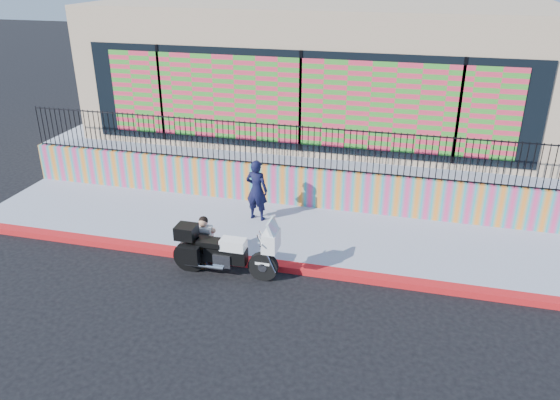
% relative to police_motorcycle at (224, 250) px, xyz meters
% --- Properties ---
extents(ground, '(90.00, 90.00, 0.00)m').
position_rel_police_motorcycle_xyz_m(ground, '(0.66, 0.52, -0.62)').
color(ground, black).
rests_on(ground, ground).
extents(red_curb, '(16.00, 0.30, 0.15)m').
position_rel_police_motorcycle_xyz_m(red_curb, '(0.66, 0.52, -0.54)').
color(red_curb, red).
rests_on(red_curb, ground).
extents(sidewalk, '(16.00, 3.00, 0.15)m').
position_rel_police_motorcycle_xyz_m(sidewalk, '(0.66, 2.17, -0.54)').
color(sidewalk, '#8E93AA').
rests_on(sidewalk, ground).
extents(mural_wall, '(16.00, 0.20, 1.10)m').
position_rel_police_motorcycle_xyz_m(mural_wall, '(0.66, 3.77, 0.08)').
color(mural_wall, '#E33B78').
rests_on(mural_wall, sidewalk).
extents(metal_fence, '(15.80, 0.04, 1.20)m').
position_rel_police_motorcycle_xyz_m(metal_fence, '(0.66, 3.77, 1.23)').
color(metal_fence, black).
rests_on(metal_fence, mural_wall).
extents(elevated_platform, '(16.00, 10.00, 1.25)m').
position_rel_police_motorcycle_xyz_m(elevated_platform, '(0.66, 8.87, 0.01)').
color(elevated_platform, '#8E93AA').
rests_on(elevated_platform, ground).
extents(storefront_building, '(14.00, 8.06, 4.00)m').
position_rel_police_motorcycle_xyz_m(storefront_building, '(0.66, 8.65, 2.63)').
color(storefront_building, tan).
rests_on(storefront_building, elevated_platform).
extents(police_motorcycle, '(2.38, 0.79, 1.48)m').
position_rel_police_motorcycle_xyz_m(police_motorcycle, '(0.00, 0.00, 0.00)').
color(police_motorcycle, black).
rests_on(police_motorcycle, ground).
extents(police_officer, '(0.65, 0.48, 1.65)m').
position_rel_police_motorcycle_xyz_m(police_officer, '(-0.02, 2.62, 0.35)').
color(police_officer, black).
rests_on(police_officer, sidewalk).
extents(seated_man, '(0.54, 0.71, 1.06)m').
position_rel_police_motorcycle_xyz_m(seated_man, '(-0.68, 0.42, -0.17)').
color(seated_man, navy).
rests_on(seated_man, ground).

